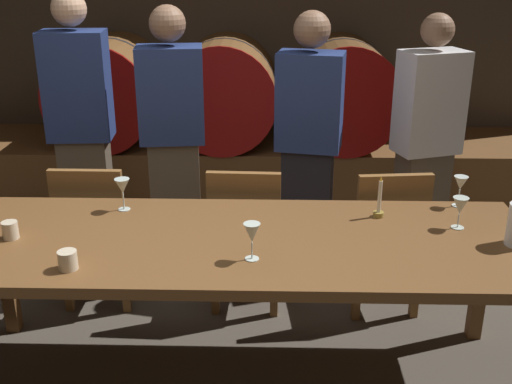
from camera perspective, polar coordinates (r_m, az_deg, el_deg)
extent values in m
cube|color=#473A2D|center=(5.52, -2.63, 14.07)|extent=(6.18, 0.24, 2.58)
cube|color=brown|center=(5.22, -2.86, 2.03)|extent=(5.56, 0.90, 0.53)
cylinder|color=brown|center=(5.19, -13.16, 9.06)|extent=(0.81, 0.87, 0.81)
cylinder|color=maroon|center=(4.76, -14.45, 7.88)|extent=(0.82, 0.03, 0.82)
cylinder|color=maroon|center=(5.62, -12.06, 10.07)|extent=(0.82, 0.03, 0.82)
cylinder|color=#2D2D33|center=(5.19, -13.16, 9.06)|extent=(0.81, 0.04, 0.81)
cylinder|color=brown|center=(5.04, -2.84, 9.24)|extent=(0.81, 0.87, 0.81)
cylinder|color=#9E1411|center=(4.60, -3.24, 8.05)|extent=(0.82, 0.03, 0.82)
cylinder|color=#9E1411|center=(5.48, -2.50, 10.23)|extent=(0.82, 0.03, 0.82)
cylinder|color=#2D2D33|center=(5.04, -2.84, 9.24)|extent=(0.81, 0.04, 0.81)
cylinder|color=brown|center=(5.05, 7.80, 9.11)|extent=(0.81, 0.87, 0.81)
cylinder|color=maroon|center=(4.62, 8.37, 7.91)|extent=(0.82, 0.03, 0.82)
cylinder|color=maroon|center=(5.49, 7.32, 10.11)|extent=(0.82, 0.03, 0.82)
cylinder|color=#2D2D33|center=(5.05, 7.80, 9.11)|extent=(0.81, 0.04, 0.81)
cube|color=brown|center=(2.84, -1.81, -4.66)|extent=(2.70, 0.93, 0.05)
cube|color=brown|center=(3.66, -21.80, -6.77)|extent=(0.07, 0.07, 0.72)
cube|color=brown|center=(3.56, 19.77, -7.36)|extent=(0.07, 0.07, 0.72)
cube|color=brown|center=(3.81, -13.99, -3.39)|extent=(0.40, 0.40, 0.04)
cube|color=brown|center=(3.56, -15.06, -1.24)|extent=(0.40, 0.04, 0.42)
cube|color=brown|center=(4.02, -10.73, -5.42)|extent=(0.04, 0.04, 0.42)
cube|color=brown|center=(4.10, -15.39, -5.25)|extent=(0.04, 0.04, 0.42)
cube|color=brown|center=(3.72, -11.81, -7.78)|extent=(0.04, 0.04, 0.42)
cube|color=brown|center=(3.82, -16.82, -7.52)|extent=(0.04, 0.04, 0.42)
cube|color=brown|center=(3.66, -0.87, -3.76)|extent=(0.41, 0.41, 0.04)
cube|color=brown|center=(3.40, -1.12, -1.55)|extent=(0.40, 0.05, 0.42)
cube|color=brown|center=(3.91, 1.83, -5.82)|extent=(0.05, 0.05, 0.42)
cube|color=brown|center=(3.93, -3.15, -5.67)|extent=(0.05, 0.05, 0.42)
cube|color=brown|center=(3.61, 1.66, -8.29)|extent=(0.05, 0.05, 0.42)
cube|color=brown|center=(3.63, -3.76, -8.11)|extent=(0.05, 0.05, 0.42)
cube|color=brown|center=(3.70, 11.36, -3.92)|extent=(0.44, 0.44, 0.04)
cube|color=brown|center=(3.45, 12.40, -1.74)|extent=(0.40, 0.08, 0.42)
cube|color=brown|center=(3.99, 12.85, -5.76)|extent=(0.05, 0.05, 0.42)
cube|color=brown|center=(3.91, 8.05, -6.02)|extent=(0.05, 0.05, 0.42)
cube|color=brown|center=(3.71, 14.34, -8.13)|extent=(0.05, 0.05, 0.42)
cube|color=brown|center=(3.62, 9.17, -8.48)|extent=(0.05, 0.05, 0.42)
cube|color=brown|center=(4.20, -14.92, -1.06)|extent=(0.31, 0.22, 0.89)
cube|color=navy|center=(3.98, -15.98, 9.26)|extent=(0.40, 0.27, 0.65)
sphere|color=#D8A884|center=(3.91, -16.67, 15.68)|extent=(0.20, 0.20, 0.20)
cube|color=brown|center=(3.97, -7.22, -1.65)|extent=(0.32, 0.23, 0.91)
cube|color=navy|center=(3.74, -7.74, 8.77)|extent=(0.40, 0.28, 0.56)
sphere|color=#8C664C|center=(3.68, -8.07, 14.94)|extent=(0.21, 0.21, 0.21)
cube|color=black|center=(3.96, 4.59, -1.97)|extent=(0.33, 0.25, 0.86)
cube|color=navy|center=(3.73, 4.92, 8.21)|extent=(0.42, 0.31, 0.57)
sphere|color=#8C664C|center=(3.66, 5.13, 14.52)|extent=(0.21, 0.21, 0.21)
cube|color=brown|center=(4.21, 14.60, -1.62)|extent=(0.35, 0.29, 0.80)
cube|color=silver|center=(3.99, 15.56, 7.85)|extent=(0.44, 0.35, 0.62)
sphere|color=#8C664C|center=(3.92, 16.19, 13.98)|extent=(0.20, 0.20, 0.20)
cylinder|color=olive|center=(3.10, 11.07, -2.00)|extent=(0.05, 0.05, 0.02)
cylinder|color=#EDE5CC|center=(3.07, 11.19, -0.41)|extent=(0.02, 0.02, 0.16)
cone|color=yellow|center=(3.03, 11.31, 1.22)|extent=(0.01, 0.01, 0.02)
cylinder|color=silver|center=(3.20, -11.89, -1.55)|extent=(0.06, 0.06, 0.00)
cylinder|color=silver|center=(3.18, -11.96, -0.80)|extent=(0.01, 0.01, 0.09)
cone|color=silver|center=(3.15, -12.07, 0.54)|extent=(0.08, 0.08, 0.07)
cylinder|color=silver|center=(2.65, -0.37, -6.09)|extent=(0.06, 0.06, 0.00)
cylinder|color=silver|center=(2.63, -0.37, -5.32)|extent=(0.01, 0.01, 0.08)
cone|color=silver|center=(2.59, -0.38, -3.74)|extent=(0.07, 0.07, 0.08)
cylinder|color=silver|center=(3.08, 17.85, -3.09)|extent=(0.06, 0.06, 0.00)
cylinder|color=silver|center=(3.06, 17.92, -2.49)|extent=(0.01, 0.01, 0.07)
cone|color=silver|center=(3.04, 18.08, -1.21)|extent=(0.07, 0.07, 0.08)
cylinder|color=silver|center=(3.33, 17.88, -1.18)|extent=(0.06, 0.06, 0.00)
cylinder|color=silver|center=(3.32, 17.97, -0.46)|extent=(0.01, 0.01, 0.09)
cone|color=silver|center=(3.29, 18.12, 0.79)|extent=(0.07, 0.07, 0.07)
cylinder|color=beige|center=(3.02, -21.46, -3.25)|extent=(0.07, 0.07, 0.08)
cylinder|color=beige|center=(2.67, -16.75, -5.96)|extent=(0.08, 0.08, 0.08)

